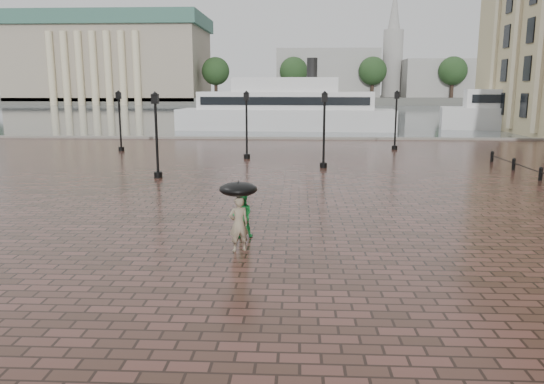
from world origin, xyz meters
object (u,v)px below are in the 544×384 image
(adult_pedestrian, at_px, (239,224))
(ferry_near, at_px, (286,109))
(street_lamps, at_px, (252,125))
(child_pedestrian, at_px, (242,216))

(adult_pedestrian, distance_m, ferry_near, 46.02)
(street_lamps, height_order, child_pedestrian, street_lamps)
(child_pedestrian, relative_size, ferry_near, 0.06)
(adult_pedestrian, height_order, child_pedestrian, adult_pedestrian)
(child_pedestrian, distance_m, ferry_near, 44.52)
(child_pedestrian, bearing_deg, adult_pedestrian, 83.17)
(street_lamps, bearing_deg, ferry_near, 86.32)
(adult_pedestrian, xyz_separation_m, ferry_near, (0.29, 45.99, 1.59))
(street_lamps, distance_m, child_pedestrian, 18.97)
(street_lamps, distance_m, ferry_near, 25.68)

